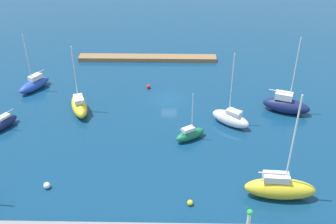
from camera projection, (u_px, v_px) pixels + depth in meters
water at (169, 100)px, 63.58m from camera, size 160.00×160.00×0.00m
pier_dock at (148, 58)px, 76.93m from camera, size 26.84×2.49×0.79m
harbor_beacon at (248, 222)px, 37.06m from camera, size 0.56×0.56×3.73m
sailboat_navy_off_beacon at (286, 105)px, 59.61m from camera, size 7.42×4.72×12.07m
sailboat_yellow_east_end at (280, 188)px, 43.70m from camera, size 7.97×2.75×13.20m
sailboat_green_by_breakwater at (190, 134)px, 53.66m from camera, size 4.63×3.70×7.13m
sailboat_white_inner_mooring at (231, 118)px, 56.62m from camera, size 5.90×5.12×11.11m
sailboat_blue_lone_north at (34, 84)px, 66.05m from camera, size 4.85×6.36×9.87m
sailboat_navy_far_north at (3, 123)px, 55.96m from camera, size 3.73×5.15×7.11m
sailboat_yellow_along_channel at (79, 105)px, 59.62m from camera, size 4.28×6.97×10.60m
mooring_buoy_white at (47, 185)px, 45.50m from camera, size 0.78×0.78×0.78m
mooring_buoy_yellow at (190, 203)px, 43.20m from camera, size 0.66×0.66×0.66m
mooring_buoy_red at (149, 86)px, 66.76m from camera, size 0.69×0.69×0.69m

